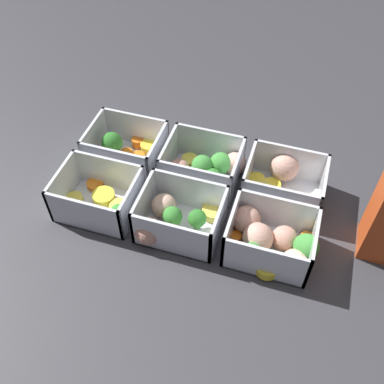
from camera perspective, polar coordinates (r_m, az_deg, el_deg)
The scene contains 7 objects.
ground_plane at distance 0.78m, azimuth 0.00°, elevation -1.21°, with size 4.00×4.00×0.00m, color #38383D.
container_near_left at distance 0.77m, azimuth -11.40°, elevation -0.83°, with size 0.13×0.11×0.07m.
container_near_center at distance 0.72m, azimuth -2.27°, elevation -3.40°, with size 0.14×0.13×0.07m.
container_near_right at distance 0.71m, azimuth 9.95°, elevation -6.11°, with size 0.15×0.12×0.07m.
container_far_left at distance 0.83m, azimuth -8.51°, elevation 4.95°, with size 0.14×0.13×0.07m.
container_far_center at distance 0.80m, azimuth 1.74°, elevation 3.14°, with size 0.14×0.11×0.07m.
container_far_right at distance 0.79m, azimuth 11.34°, elevation 1.11°, with size 0.13×0.13×0.07m.
Camera 1 is at (0.15, -0.48, 0.60)m, focal length 42.00 mm.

